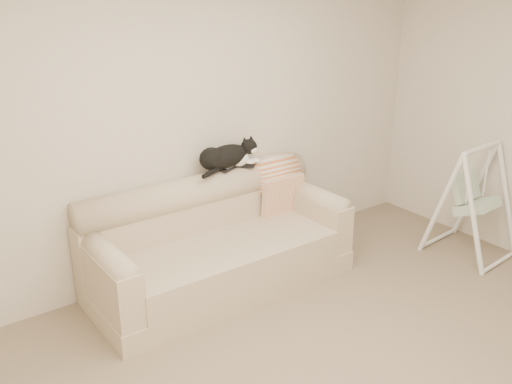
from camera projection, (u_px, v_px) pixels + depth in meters
ground_plane at (359, 378)px, 3.74m from camera, size 5.00×5.00×0.00m
room_shell at (377, 156)px, 3.19m from camera, size 5.04×4.04×2.60m
sofa at (216, 245)px, 4.79m from camera, size 2.20×0.93×0.90m
remote_a at (229, 168)px, 4.92m from camera, size 0.19×0.12×0.03m
remote_b at (245, 166)px, 5.00m from camera, size 0.16×0.15×0.02m
tuxedo_cat at (227, 156)px, 4.89m from camera, size 0.65×0.31×0.26m
throw_blanket at (273, 177)px, 5.26m from camera, size 0.44×0.38×0.58m
baby_swing at (473, 200)px, 5.26m from camera, size 0.70×0.74×1.06m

